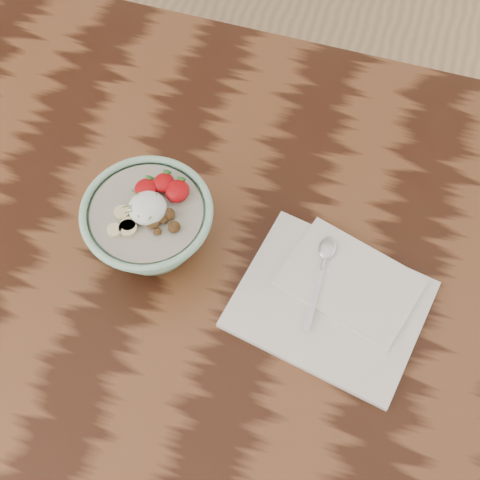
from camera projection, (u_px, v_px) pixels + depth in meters
The scene contains 4 objects.
table at pixel (270, 277), 113.20cm from camera, with size 160.00×90.00×75.00cm.
breakfast_bowl at pixel (150, 225), 99.73cm from camera, with size 19.43×19.43×13.07cm.
napkin at pixel (334, 299), 100.46cm from camera, with size 30.70×26.79×1.67cm.
spoon at pixel (324, 260), 102.07cm from camera, with size 2.77×16.20×0.85cm.
Camera 1 is at (8.93, -46.98, 168.63)cm, focal length 50.00 mm.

